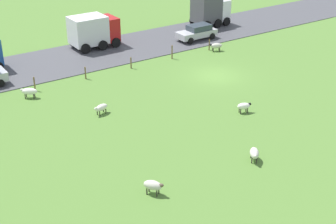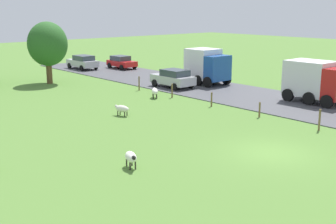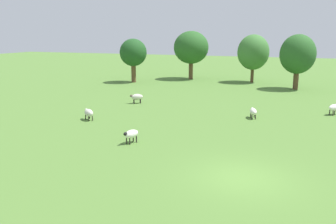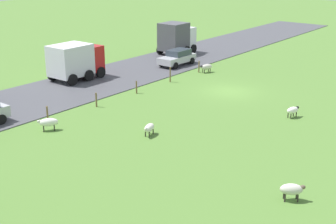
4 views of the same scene
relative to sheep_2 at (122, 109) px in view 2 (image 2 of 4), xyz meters
name	(u,v)px [view 2 (image 2 of 4)]	position (x,y,z in m)	size (l,w,h in m)	color
ground_plane	(271,153)	(1.08, -11.37, -0.49)	(160.00, 160.00, 0.00)	#517A33
sheep_2	(122,109)	(0.00, 0.00, 0.00)	(0.74, 1.22, 0.73)	silver
sheep_4	(131,157)	(-5.54, -8.49, 0.03)	(0.74, 1.10, 0.76)	white
sheep_5	(155,91)	(5.53, 3.24, 0.06)	(1.11, 1.26, 0.81)	white
tree_2	(48,44)	(2.45, 15.42, 3.25)	(3.75, 3.75, 5.86)	brown
fence_post_1	(320,120)	(6.65, -10.71, 0.16)	(0.12, 0.12, 1.30)	brown
fence_post_2	(260,110)	(6.65, -6.33, 0.02)	(0.12, 0.12, 1.02)	brown
fence_post_3	(212,99)	(6.65, -1.96, 0.04)	(0.12, 0.12, 1.06)	brown
fence_post_4	(172,91)	(6.65, 2.41, 0.09)	(0.12, 0.12, 1.16)	brown
fence_post_5	(139,83)	(6.65, 6.78, 0.13)	(0.12, 0.12, 1.25)	brown
truck_1	(207,66)	(13.35, 5.03, 1.30)	(2.85, 3.81, 3.29)	#1E4C99
truck_2	(316,80)	(13.60, -6.23, 1.26)	(2.84, 4.53, 3.12)	#B21919
car_0	(83,62)	(9.99, 22.01, 0.41)	(2.11, 4.35, 1.62)	#B7B7BC
car_1	(121,62)	(13.74, 19.45, 0.35)	(2.06, 3.85, 1.49)	red
car_2	(173,78)	(9.74, 5.73, 0.42)	(2.20, 4.17, 1.64)	#B7B7BC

